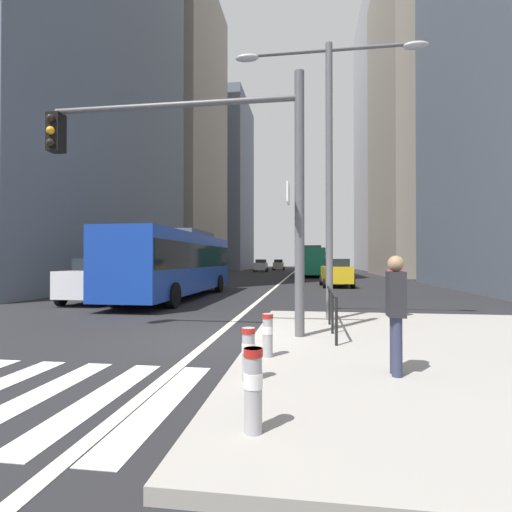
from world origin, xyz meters
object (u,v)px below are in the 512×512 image
at_px(city_bus_red_receding, 313,260).
at_px(car_oncoming_far, 279,265).
at_px(city_bus_red_distant, 316,260).
at_px(car_oncoming_mid, 261,265).
at_px(bollard_left, 248,351).
at_px(city_bus_blue_oncoming, 177,261).
at_px(car_receding_far, 323,266).
at_px(car_receding_near, 336,273).
at_px(pedestrian_far, 396,308).
at_px(pedestrian_walking, 395,286).
at_px(street_lamp_post, 329,142).
at_px(bollard_front, 253,386).
at_px(bollard_right, 268,333).
at_px(sedan_white_oncoming, 101,280).

relative_size(city_bus_red_receding, car_oncoming_far, 2.52).
xyz_separation_m(city_bus_red_receding, city_bus_red_distant, (0.78, 23.90, 0.00)).
distance_m(city_bus_red_distant, car_oncoming_mid, 12.00).
relative_size(city_bus_red_receding, bollard_left, 14.79).
xyz_separation_m(city_bus_blue_oncoming, city_bus_red_receding, (6.84, 25.67, -0.00)).
height_order(city_bus_blue_oncoming, car_receding_far, city_bus_blue_oncoming).
bearing_deg(car_oncoming_far, car_oncoming_mid, -102.13).
bearing_deg(bollard_left, car_receding_near, 82.66).
height_order(car_receding_far, pedestrian_far, car_receding_far).
bearing_deg(pedestrian_walking, street_lamp_post, -158.90).
bearing_deg(bollard_front, bollard_right, 93.31).
distance_m(city_bus_blue_oncoming, car_receding_far, 37.21).
height_order(bollard_front, bollard_left, bollard_front).
height_order(city_bus_red_receding, bollard_front, city_bus_red_receding).
distance_m(car_oncoming_far, pedestrian_walking, 57.32).
height_order(city_bus_red_distant, bollard_left, city_bus_red_distant).
relative_size(city_bus_blue_oncoming, bollard_right, 14.92).
height_order(city_bus_red_receding, car_oncoming_mid, city_bus_red_receding).
relative_size(city_bus_red_distant, pedestrian_far, 6.40).
distance_m(city_bus_blue_oncoming, car_oncoming_far, 50.90).
height_order(car_oncoming_far, bollard_right, car_oncoming_far).
bearing_deg(car_receding_far, sedan_white_oncoming, -106.17).
bearing_deg(city_bus_blue_oncoming, pedestrian_walking, -33.40).
distance_m(car_receding_near, car_receding_far, 27.24).
relative_size(sedan_white_oncoming, pedestrian_far, 2.42).
height_order(street_lamp_post, bollard_front, street_lamp_post).
height_order(car_oncoming_far, bollard_front, car_oncoming_far).
bearing_deg(car_receding_near, car_receding_far, 89.74).
distance_m(street_lamp_post, bollard_right, 6.56).
relative_size(bollard_front, bollard_right, 1.10).
height_order(car_receding_near, bollard_right, car_receding_near).
xyz_separation_m(car_receding_far, bollard_right, (-2.75, -47.27, -0.41)).
bearing_deg(car_receding_far, pedestrian_walking, -89.25).
bearing_deg(pedestrian_far, bollard_front, -130.59).
distance_m(sedan_white_oncoming, city_bus_red_distant, 52.69).
relative_size(sedan_white_oncoming, bollard_front, 5.15).
height_order(city_bus_blue_oncoming, street_lamp_post, street_lamp_post).
relative_size(city_bus_red_distant, bollard_right, 14.99).
bearing_deg(city_bus_red_distant, car_receding_near, -89.11).
height_order(bollard_right, pedestrian_walking, pedestrian_walking).
height_order(city_bus_red_receding, pedestrian_far, city_bus_red_receding).
bearing_deg(car_receding_far, street_lamp_post, -91.91).
bearing_deg(bollard_front, car_oncoming_far, 94.24).
relative_size(car_receding_near, pedestrian_far, 2.40).
bearing_deg(city_bus_red_receding, bollard_left, -92.02).
bearing_deg(car_oncoming_far, pedestrian_walking, -82.05).
bearing_deg(sedan_white_oncoming, street_lamp_post, -25.23).
bearing_deg(bollard_left, pedestrian_walking, 62.22).
height_order(sedan_white_oncoming, pedestrian_far, sedan_white_oncoming).
distance_m(bollard_left, bollard_right, 1.38).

